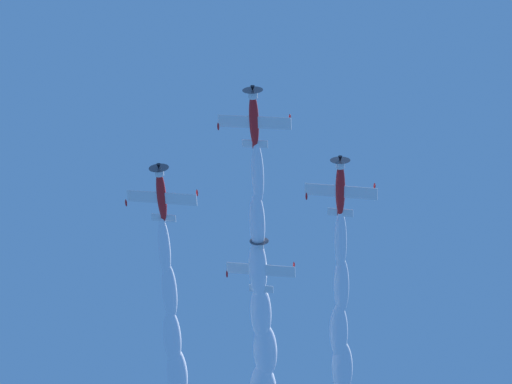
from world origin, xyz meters
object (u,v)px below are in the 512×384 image
object	(u,v)px
airplane_lead	(254,118)
airplane_slot_tail	(260,266)
airplane_right_wingman	(161,194)
airplane_left_wingman	(340,187)

from	to	relation	value
airplane_lead	airplane_slot_tail	bearing A→B (deg)	95.48
airplane_right_wingman	airplane_slot_tail	bearing A→B (deg)	48.50
airplane_left_wingman	airplane_right_wingman	distance (m)	19.86
airplane_left_wingman	airplane_right_wingman	xyz separation A→B (m)	(-19.78, -1.70, 0.42)
airplane_right_wingman	airplane_lead	bearing A→B (deg)	-32.14
airplane_left_wingman	airplane_slot_tail	size ratio (longest dim) A/B	0.99
airplane_lead	airplane_left_wingman	world-z (taller)	airplane_lead
airplane_left_wingman	airplane_lead	bearing A→B (deg)	-133.56
airplane_lead	airplane_left_wingman	xyz separation A→B (m)	(8.41, 8.84, -1.36)
airplane_left_wingman	airplane_right_wingman	world-z (taller)	airplane_right_wingman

